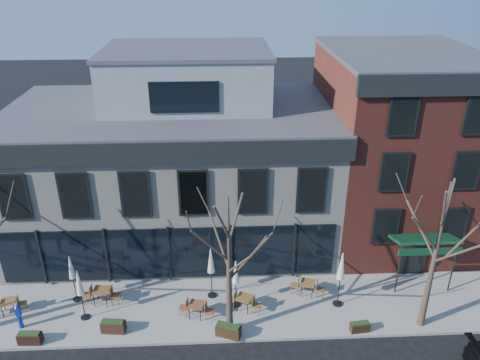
{
  "coord_description": "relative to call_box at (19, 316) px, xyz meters",
  "views": [
    {
      "loc": [
        2.66,
        -20.34,
        15.88
      ],
      "look_at": [
        3.77,
        2.0,
        5.05
      ],
      "focal_mm": 35.0,
      "sensor_mm": 36.0,
      "label": 1
    }
  ],
  "objects": [
    {
      "name": "ground",
      "position": [
        6.71,
        3.18,
        -0.84
      ],
      "size": [
        120.0,
        120.0,
        0.0
      ],
      "primitive_type": "plane",
      "color": "black",
      "rests_on": "ground"
    },
    {
      "name": "sidewalk_front",
      "position": [
        9.96,
        1.03,
        -0.77
      ],
      "size": [
        33.5,
        4.7,
        0.15
      ],
      "primitive_type": "cube",
      "color": "gray",
      "rests_on": "ground"
    },
    {
      "name": "sidewalk_side",
      "position": [
        -4.54,
        9.18,
        -0.77
      ],
      "size": [
        4.5,
        12.0,
        0.15
      ],
      "primitive_type": "cube",
      "color": "gray",
      "rests_on": "ground"
    },
    {
      "name": "corner_building",
      "position": [
        6.79,
        8.25,
        3.88
      ],
      "size": [
        18.39,
        10.39,
        11.1
      ],
      "color": "beige",
      "rests_on": "ground"
    },
    {
      "name": "red_brick_building",
      "position": [
        19.71,
        8.16,
        4.79
      ],
      "size": [
        8.2,
        11.78,
        11.18
      ],
      "color": "maroon",
      "rests_on": "ground"
    },
    {
      "name": "tree_mid",
      "position": [
        9.72,
        -0.72,
        2.95
      ],
      "size": [
        3.5,
        3.55,
        7.04
      ],
      "color": "#382B21",
      "rests_on": "sidewalk_front"
    },
    {
      "name": "tree_right",
      "position": [
        18.72,
        -0.72,
        3.18
      ],
      "size": [
        3.72,
        3.77,
        7.48
      ],
      "color": "#382B21",
      "rests_on": "sidewalk_front"
    },
    {
      "name": "call_box",
      "position": [
        0.0,
        0.0,
        0.0
      ],
      "size": [
        0.26,
        0.26,
        1.31
      ],
      "color": "#0C299D",
      "rests_on": "sidewalk_front"
    },
    {
      "name": "cafe_set_0",
      "position": [
        -0.92,
        1.05,
        -0.25
      ],
      "size": [
        1.68,
        0.79,
        0.86
      ],
      "color": "brown",
      "rests_on": "sidewalk_front"
    },
    {
      "name": "cafe_set_1",
      "position": [
        3.42,
        1.53,
        -0.18
      ],
      "size": [
        1.9,
        0.81,
        0.99
      ],
      "color": "brown",
      "rests_on": "sidewalk_front"
    },
    {
      "name": "cafe_set_3",
      "position": [
        8.16,
        0.34,
        -0.23
      ],
      "size": [
        1.77,
        0.86,
        0.91
      ],
      "color": "brown",
      "rests_on": "sidewalk_front"
    },
    {
      "name": "cafe_set_4",
      "position": [
        10.47,
        0.71,
        -0.22
      ],
      "size": [
        1.76,
        1.11,
        0.92
      ],
      "color": "brown",
      "rests_on": "sidewalk_front"
    },
    {
      "name": "cafe_set_5",
      "position": [
        13.75,
        1.68,
        -0.22
      ],
      "size": [
        1.78,
        0.95,
        0.92
      ],
      "color": "brown",
      "rests_on": "sidewalk_front"
    },
    {
      "name": "umbrella_0",
      "position": [
        2.07,
        1.84,
        1.15
      ],
      "size": [
        0.42,
        0.42,
        2.61
      ],
      "color": "black",
      "rests_on": "sidewalk_front"
    },
    {
      "name": "umbrella_1",
      "position": [
        2.81,
        0.5,
        1.26
      ],
      "size": [
        0.44,
        0.44,
        2.76
      ],
      "color": "black",
      "rests_on": "sidewalk_front"
    },
    {
      "name": "umbrella_2",
      "position": [
        8.88,
        1.8,
        1.33
      ],
      "size": [
        0.46,
        0.46,
        2.87
      ],
      "color": "black",
      "rests_on": "sidewalk_front"
    },
    {
      "name": "umbrella_3",
      "position": [
        10.07,
        1.05,
        1.17
      ],
      "size": [
        0.42,
        0.42,
        2.63
      ],
      "color": "black",
      "rests_on": "sidewalk_front"
    },
    {
      "name": "umbrella_4",
      "position": [
        15.13,
        0.85,
        1.47
      ],
      "size": [
        0.49,
        0.49,
        3.06
      ],
      "color": "black",
      "rests_on": "sidewalk_front"
    },
    {
      "name": "planter_0",
      "position": [
        0.78,
        -1.01,
        -0.4
      ],
      "size": [
        1.05,
        0.46,
        0.58
      ],
      "color": "black",
      "rests_on": "sidewalk_front"
    },
    {
      "name": "planter_1",
      "position": [
        4.36,
        -0.48,
        -0.39
      ],
      "size": [
        1.13,
        0.55,
        0.61
      ],
      "color": "#331B11",
      "rests_on": "sidewalk_front"
    },
    {
      "name": "planter_2",
      "position": [
        9.65,
        -1.02,
        -0.38
      ],
      "size": [
        1.22,
        0.83,
        0.63
      ],
      "color": "#322110",
      "rests_on": "sidewalk_front"
    },
    {
      "name": "planter_3",
      "position": [
        15.71,
        -1.02,
        -0.45
      ],
      "size": [
        0.92,
        0.45,
        0.5
      ],
      "color": "black",
      "rests_on": "sidewalk_front"
    }
  ]
}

